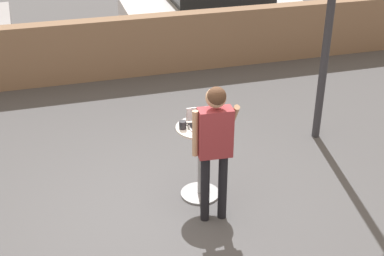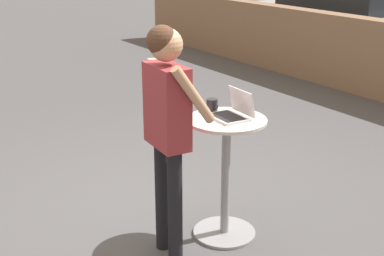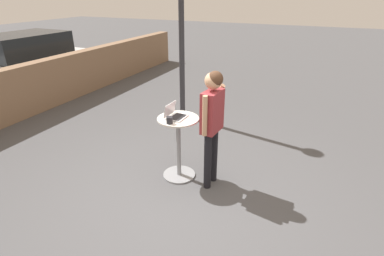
% 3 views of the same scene
% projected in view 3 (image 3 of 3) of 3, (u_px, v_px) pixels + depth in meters
% --- Properties ---
extents(ground_plane, '(50.00, 50.00, 0.00)m').
position_uv_depth(ground_plane, '(180.00, 200.00, 4.31)').
color(ground_plane, '#4C4C4F').
extents(cafe_table, '(0.63, 0.63, 1.01)m').
position_uv_depth(cafe_table, '(179.00, 144.00, 4.64)').
color(cafe_table, gray).
rests_on(cafe_table, ground_plane).
extents(laptop, '(0.32, 0.28, 0.22)m').
position_uv_depth(laptop, '(175.00, 114.00, 4.46)').
color(laptop, silver).
rests_on(laptop, cafe_table).
extents(coffee_mug, '(0.13, 0.09, 0.10)m').
position_uv_depth(coffee_mug, '(170.00, 120.00, 4.25)').
color(coffee_mug, '#232328').
rests_on(coffee_mug, cafe_table).
extents(standing_person, '(0.55, 0.37, 1.78)m').
position_uv_depth(standing_person, '(212.00, 115.00, 4.20)').
color(standing_person, black).
rests_on(standing_person, ground_plane).
extents(parked_car_further_down, '(4.14, 1.96, 1.63)m').
position_uv_depth(parked_car_further_down, '(23.00, 63.00, 8.65)').
color(parked_car_further_down, silver).
rests_on(parked_car_further_down, ground_plane).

